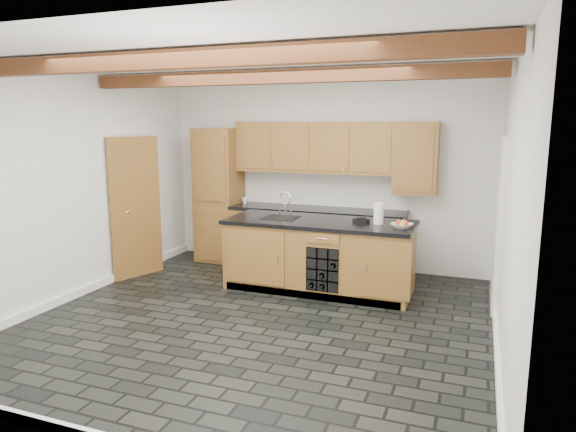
{
  "coord_description": "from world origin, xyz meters",
  "views": [
    {
      "loc": [
        2.23,
        -5.0,
        2.18
      ],
      "look_at": [
        0.05,
        0.8,
        1.06
      ],
      "focal_mm": 32.0,
      "sensor_mm": 36.0,
      "label": 1
    }
  ],
  "objects_px": {
    "island": "(319,255)",
    "kitchen_scale": "(361,220)",
    "fruit_bowl": "(402,226)",
    "paper_towel": "(379,213)"
  },
  "relations": [
    {
      "from": "kitchen_scale",
      "to": "fruit_bowl",
      "type": "height_order",
      "value": "same"
    },
    {
      "from": "island",
      "to": "paper_towel",
      "type": "xyz_separation_m",
      "value": [
        0.76,
        0.05,
        0.6
      ]
    },
    {
      "from": "fruit_bowl",
      "to": "paper_towel",
      "type": "distance_m",
      "value": 0.38
    },
    {
      "from": "kitchen_scale",
      "to": "island",
      "type": "bearing_deg",
      "value": -156.17
    },
    {
      "from": "island",
      "to": "kitchen_scale",
      "type": "height_order",
      "value": "kitchen_scale"
    },
    {
      "from": "fruit_bowl",
      "to": "paper_towel",
      "type": "bearing_deg",
      "value": 151.23
    },
    {
      "from": "island",
      "to": "kitchen_scale",
      "type": "xyz_separation_m",
      "value": [
        0.53,
        0.08,
        0.49
      ]
    },
    {
      "from": "fruit_bowl",
      "to": "kitchen_scale",
      "type": "bearing_deg",
      "value": 159.9
    },
    {
      "from": "kitchen_scale",
      "to": "paper_towel",
      "type": "height_order",
      "value": "paper_towel"
    },
    {
      "from": "island",
      "to": "fruit_bowl",
      "type": "bearing_deg",
      "value": -6.42
    }
  ]
}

